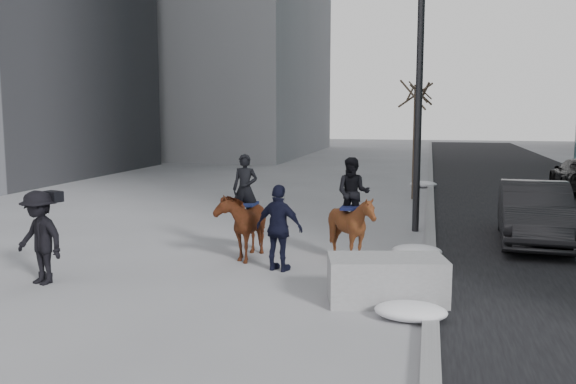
% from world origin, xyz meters
% --- Properties ---
extents(ground, '(120.00, 120.00, 0.00)m').
position_xyz_m(ground, '(0.00, 0.00, 0.00)').
color(ground, gray).
rests_on(ground, ground).
extents(road, '(8.00, 90.00, 0.01)m').
position_xyz_m(road, '(7.00, 10.00, 0.01)').
color(road, black).
rests_on(road, ground).
extents(curb, '(0.25, 90.00, 0.12)m').
position_xyz_m(curb, '(3.00, 10.00, 0.06)').
color(curb, gray).
rests_on(curb, ground).
extents(planter, '(2.11, 1.38, 0.78)m').
position_xyz_m(planter, '(2.27, -1.23, 0.39)').
color(planter, gray).
rests_on(planter, ground).
extents(car_near, '(1.88, 4.61, 1.49)m').
position_xyz_m(car_near, '(5.46, 4.36, 0.74)').
color(car_near, black).
rests_on(car_near, ground).
extents(tree_near, '(1.20, 1.20, 4.63)m').
position_xyz_m(tree_near, '(2.40, 11.40, 2.31)').
color(tree_near, '#34291F').
rests_on(tree_near, ground).
extents(tree_far, '(1.20, 1.20, 5.09)m').
position_xyz_m(tree_far, '(2.40, 20.36, 2.54)').
color(tree_far, '#32291D').
rests_on(tree_far, ground).
extents(mounted_left, '(0.81, 1.76, 2.27)m').
position_xyz_m(mounted_left, '(-1.04, 1.34, 0.85)').
color(mounted_left, '#48250E').
rests_on(mounted_left, ground).
extents(mounted_right, '(1.21, 1.35, 2.23)m').
position_xyz_m(mounted_right, '(1.34, 1.48, 0.90)').
color(mounted_right, '#4B2A0F').
rests_on(mounted_right, ground).
extents(feeder, '(1.10, 0.98, 1.75)m').
position_xyz_m(feeder, '(0.01, 0.37, 0.88)').
color(feeder, black).
rests_on(feeder, ground).
extents(camera_crew, '(1.28, 0.97, 1.75)m').
position_xyz_m(camera_crew, '(-4.10, -1.55, 0.89)').
color(camera_crew, black).
rests_on(camera_crew, ground).
extents(lamppost, '(0.25, 0.94, 9.09)m').
position_xyz_m(lamppost, '(2.60, 5.24, 4.99)').
color(lamppost, black).
rests_on(lamppost, ground).
extents(snow_piles, '(1.13, 17.69, 0.29)m').
position_xyz_m(snow_piles, '(2.70, 5.14, 0.14)').
color(snow_piles, silver).
rests_on(snow_piles, ground).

